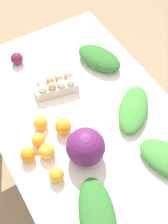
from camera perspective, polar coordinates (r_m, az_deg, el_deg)
ground_plane at (r=2.20m, az=-0.00°, el=-11.13°), size 8.00×8.00×0.00m
dining_table at (r=1.64m, az=-0.00°, el=-2.29°), size 1.35×0.88×0.73m
cabbage_purple at (r=1.36m, az=0.29°, el=-6.41°), size 0.17×0.17×0.17m
egg_carton at (r=1.62m, az=-5.18°, el=4.88°), size 0.15×0.24×0.09m
greens_bunch_chard at (r=1.75m, az=2.80°, el=9.82°), size 0.30×0.23×0.08m
greens_bunch_scallion at (r=1.56m, az=9.04°, el=0.53°), size 0.31×0.31×0.06m
greens_bunch_kale at (r=1.31m, az=2.44°, el=-18.31°), size 0.35×0.25×0.06m
beet_root at (r=1.79m, az=-12.17°, el=9.51°), size 0.07×0.07×0.07m
orange_0 at (r=1.42m, az=-6.82°, el=-7.14°), size 0.07×0.07×0.07m
orange_1 at (r=1.43m, az=-10.23°, el=-7.70°), size 0.07×0.07×0.07m
orange_2 at (r=1.47m, az=-3.80°, el=-2.69°), size 0.08×0.08×0.08m
orange_3 at (r=1.46m, az=-8.35°, el=-5.07°), size 0.07×0.07×0.07m
orange_4 at (r=1.37m, az=-5.09°, el=-11.38°), size 0.07×0.07×0.07m
orange_5 at (r=1.50m, az=-7.97°, el=-2.04°), size 0.07×0.07×0.07m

